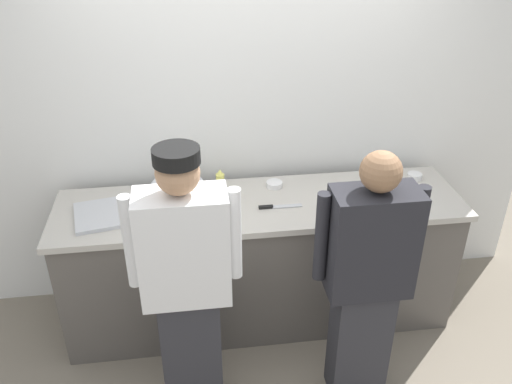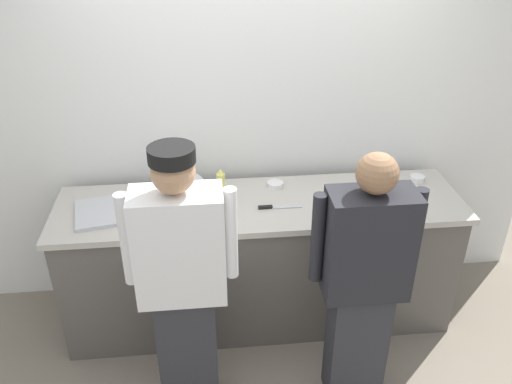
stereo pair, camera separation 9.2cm
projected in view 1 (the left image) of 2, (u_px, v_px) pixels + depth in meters
name	position (u px, v px, depth m)	size (l,w,h in m)	color
ground_plane	(267.00, 351.00, 3.55)	(9.00, 9.00, 0.00)	slate
wall_back	(251.00, 120.00, 3.62)	(4.09, 0.10, 2.62)	white
prep_counter	(260.00, 261.00, 3.63)	(2.61, 0.68, 0.94)	#56514C
chef_near_left	(186.00, 281.00, 2.80)	(0.60, 0.24, 1.65)	#2D2D33
chef_center	(367.00, 278.00, 2.88)	(0.59, 0.24, 1.60)	#2D2D33
plate_stack_front	(380.00, 196.00, 3.39)	(0.22, 0.22, 0.08)	white
plate_stack_rear	(340.00, 200.00, 3.36)	(0.22, 0.22, 0.06)	white
mixing_bowl_steel	(178.00, 193.00, 3.36)	(0.33, 0.33, 0.14)	#B7BABF
sheet_tray	(110.00, 213.00, 3.26)	(0.42, 0.35, 0.02)	#B7BABF
squeeze_bottle_primary	(220.00, 182.00, 3.45)	(0.06, 0.06, 0.18)	#E5E066
ramekin_yellow_sauce	(274.00, 184.00, 3.57)	(0.11, 0.11, 0.04)	white
ramekin_red_sauce	(415.00, 176.00, 3.67)	(0.10, 0.10, 0.04)	white
chefs_knife	(277.00, 207.00, 3.34)	(0.28, 0.03, 0.02)	#B7BABF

